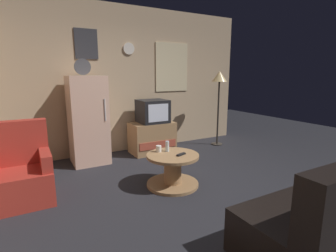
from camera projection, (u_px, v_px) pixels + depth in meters
ground_plane at (198, 197)px, 3.27m from camera, size 12.00×12.00×0.00m
wall_with_art at (127, 80)px, 5.09m from camera, size 5.20×0.12×2.80m
fridge at (88, 120)px, 4.42m from camera, size 0.60×0.62×1.77m
tv_stand at (152, 137)px, 5.08m from camera, size 0.84×0.53×0.60m
crt_tv at (153, 111)px, 4.99m from camera, size 0.54×0.51×0.44m
standing_lamp at (219, 82)px, 5.43m from camera, size 0.32×0.32×1.59m
coffee_table at (173, 170)px, 3.56m from camera, size 0.72×0.72×0.45m
wine_glass at (167, 146)px, 3.64m from camera, size 0.05×0.05×0.15m
mug_ceramic_white at (159, 149)px, 3.63m from camera, size 0.08×0.08×0.09m
remote_control at (181, 154)px, 3.49m from camera, size 0.16×0.09×0.02m
armchair at (21, 174)px, 3.14m from camera, size 0.68×0.68×0.96m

